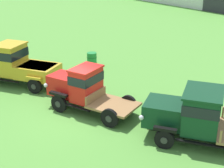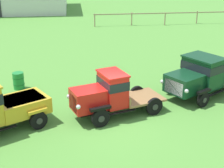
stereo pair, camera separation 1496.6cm
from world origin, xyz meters
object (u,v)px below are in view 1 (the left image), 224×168
object	(u,v)px
vintage_truck_second_in_line	(82,88)
oil_drum_beside_row	(92,60)
vintage_truck_foreground_near	(14,64)
vintage_truck_midrow_center	(197,114)

from	to	relation	value
vintage_truck_second_in_line	oil_drum_beside_row	size ratio (longest dim) A/B	4.99
vintage_truck_foreground_near	vintage_truck_midrow_center	size ratio (longest dim) A/B	0.89
vintage_truck_second_in_line	vintage_truck_midrow_center	size ratio (longest dim) A/B	0.82
vintage_truck_second_in_line	vintage_truck_midrow_center	xyz separation A→B (m)	(5.07, 1.89, 0.01)
vintage_truck_foreground_near	vintage_truck_midrow_center	xyz separation A→B (m)	(10.22, 2.87, -0.02)
vintage_truck_foreground_near	vintage_truck_second_in_line	world-z (taller)	vintage_truck_foreground_near
vintage_truck_second_in_line	vintage_truck_midrow_center	bearing A→B (deg)	20.43
vintage_truck_midrow_center	oil_drum_beside_row	xyz separation A→B (m)	(-9.66, 2.03, -0.63)
vintage_truck_second_in_line	oil_drum_beside_row	distance (m)	6.07
vintage_truck_foreground_near	vintage_truck_midrow_center	distance (m)	10.62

